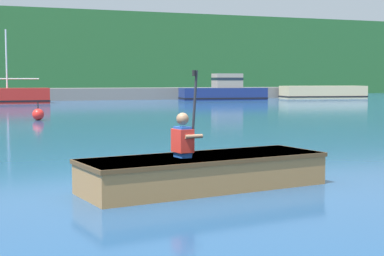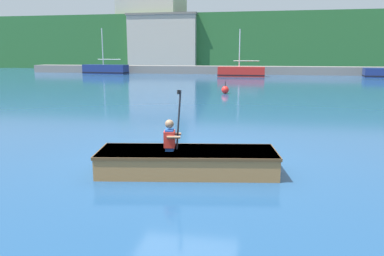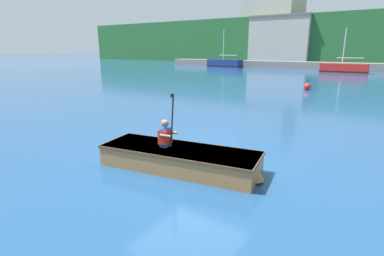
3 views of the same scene
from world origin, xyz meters
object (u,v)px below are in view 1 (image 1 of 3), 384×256
at_px(moored_boat_dock_center_far, 323,93).
at_px(person_paddler, 183,137).
at_px(moored_boat_dock_center_near, 224,91).
at_px(channel_buoy, 38,114).
at_px(moored_boat_dock_west_end, 11,96).
at_px(rowboat_foreground, 207,170).

bearing_deg(moored_boat_dock_center_far, person_paddler, -125.29).
bearing_deg(moored_boat_dock_center_near, channel_buoy, -130.63).
height_order(moored_boat_dock_west_end, channel_buoy, moored_boat_dock_west_end).
bearing_deg(moored_boat_dock_west_end, moored_boat_dock_center_near, 3.68).
xyz_separation_m(moored_boat_dock_center_near, moored_boat_dock_center_far, (9.10, 0.75, -0.19)).
xyz_separation_m(rowboat_foreground, person_paddler, (-0.38, -0.06, 0.48)).
xyz_separation_m(moored_boat_dock_center_far, channel_buoy, (-24.37, -18.55, -0.26)).
xyz_separation_m(moored_boat_dock_center_far, rowboat_foreground, (-23.52, -33.71, -0.22)).
height_order(rowboat_foreground, channel_buoy, channel_buoy).
distance_m(moored_boat_dock_west_end, moored_boat_dock_center_near, 15.37).
bearing_deg(moored_boat_dock_center_far, channel_buoy, -142.73).
relative_size(moored_boat_dock_west_end, person_paddler, 4.00).
relative_size(moored_boat_dock_center_far, channel_buoy, 9.81).
distance_m(rowboat_foreground, channel_buoy, 15.18).
distance_m(rowboat_foreground, person_paddler, 0.61).
height_order(moored_boat_dock_center_near, moored_boat_dock_center_far, moored_boat_dock_center_near).
bearing_deg(moored_boat_dock_center_far, moored_boat_dock_center_near, -175.27).
height_order(moored_boat_dock_center_near, rowboat_foreground, moored_boat_dock_center_near).
distance_m(moored_boat_dock_center_near, channel_buoy, 23.45).
distance_m(moored_boat_dock_center_near, rowboat_foreground, 35.97).
relative_size(moored_boat_dock_center_near, channel_buoy, 9.18).
height_order(moored_boat_dock_west_end, moored_boat_dock_center_near, moored_boat_dock_west_end).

